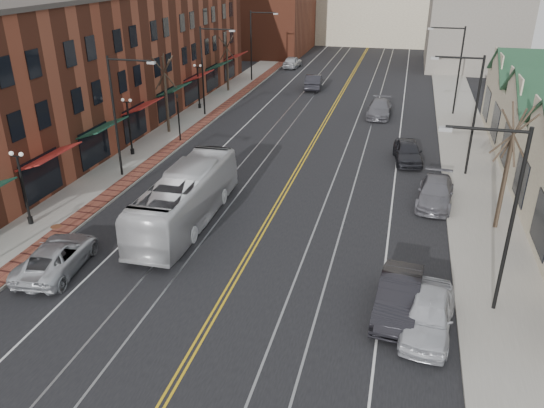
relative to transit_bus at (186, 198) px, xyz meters
The scene contains 30 objects.
ground 11.54m from the transit_bus, 67.35° to the right, with size 160.00×160.00×0.00m, color black.
sidewalk_left 12.21m from the transit_bus, 128.80° to the left, with size 4.00×120.00×0.15m, color gray.
sidewalk_right 18.99m from the transit_bus, 29.94° to the left, with size 4.00×120.00×0.15m, color gray.
building_left 22.35m from the transit_bus, 131.59° to the left, with size 10.00×50.00×11.00m, color brown.
backdrop_left 60.81m from the transit_bus, 101.04° to the left, with size 14.00×18.00×14.00m, color brown.
backdrop_mid 74.64m from the transit_bus, 86.62° to the left, with size 22.00×14.00×9.00m, color #B6A58C.
backdrop_right 57.94m from the transit_bus, 70.39° to the left, with size 12.00×16.00×11.00m, color slate.
streetlight_l_1 9.27m from the transit_bus, 140.65° to the left, with size 3.33×0.25×8.00m.
streetlight_l_2 22.72m from the transit_bus, 107.21° to the left, with size 3.33×0.25×8.00m.
streetlight_l_3 38.19m from the transit_bus, 100.06° to the left, with size 3.33×0.25×8.00m.
streetlight_r_0 16.48m from the transit_bus, 16.42° to the right, with size 3.33×0.25×8.00m.
streetlight_r_1 19.54m from the transit_bus, 36.54° to the left, with size 3.33×0.25×8.00m.
streetlight_r_2 31.69m from the transit_bus, 60.63° to the left, with size 3.33×0.25×8.00m.
lamppost_l_1 8.80m from the transit_bus, 163.10° to the right, with size 0.84×0.28×4.27m.
lamppost_l_2 12.66m from the transit_bus, 131.63° to the left, with size 0.84×0.28×4.27m.
lamppost_l_3 24.92m from the transit_bus, 109.70° to the left, with size 0.84×0.28×4.27m.
tree_left_near 17.55m from the transit_bus, 117.66° to the left, with size 1.78×1.37×6.48m.
tree_left_far 32.52m from the transit_bus, 104.44° to the left, with size 1.66×1.28×6.02m.
tree_right_mid 17.39m from the transit_bus, 11.53° to the left, with size 1.90×1.46×6.93m.
manhole_far 7.39m from the transit_bus, 159.42° to the right, with size 0.60×0.60×0.02m, color #592D19.
traffic_signal 14.83m from the transit_bus, 114.74° to the left, with size 0.18×0.15×3.80m.
transit_bus is the anchor object (origin of this frame).
parked_suv 7.50m from the transit_bus, 123.57° to the right, with size 2.40×5.20×1.45m, color silver.
parked_car_a 14.71m from the transit_bus, 26.74° to the right, with size 1.89×4.70×1.60m, color silver.
parked_car_b 13.20m from the transit_bus, 25.43° to the right, with size 1.69×4.85×1.60m, color black.
parked_car_c 15.05m from the transit_bus, 24.26° to the left, with size 2.05×5.03×1.46m, color slate.
parked_car_d 17.86m from the transit_bus, 48.15° to the left, with size 1.86×4.62×1.57m, color #222227.
distant_car_left 35.21m from the transit_bus, 88.42° to the left, with size 1.74×5.00×1.65m, color #232228.
distant_car_right 26.88m from the transit_bus, 70.29° to the left, with size 2.11×5.19×1.51m, color slate.
distant_car_far 47.29m from the transit_bus, 94.97° to the left, with size 1.86×4.63×1.58m, color #BABDC2.
Camera 1 is at (6.89, -14.41, 13.76)m, focal length 35.00 mm.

